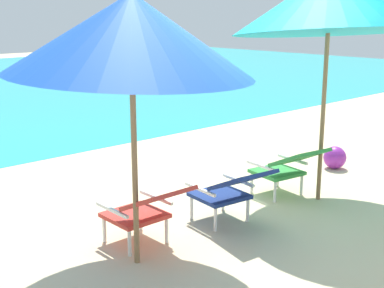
{
  "coord_description": "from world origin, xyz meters",
  "views": [
    {
      "loc": [
        -3.91,
        -3.89,
        2.19
      ],
      "look_at": [
        0.0,
        0.39,
        0.75
      ],
      "focal_mm": 49.95,
      "sensor_mm": 36.0,
      "label": 1
    }
  ],
  "objects_px": {
    "beach_umbrella_left": "(131,34)",
    "beach_ball": "(335,157)",
    "lounge_chair_left": "(146,208)",
    "lounge_chair_right": "(287,166)",
    "beach_umbrella_right": "(330,2)",
    "lounge_chair_center": "(230,189)"
  },
  "relations": [
    {
      "from": "beach_umbrella_left",
      "to": "beach_ball",
      "type": "distance_m",
      "value": 4.31
    },
    {
      "from": "lounge_chair_left",
      "to": "beach_umbrella_left",
      "type": "xyz_separation_m",
      "value": [
        -0.25,
        -0.18,
        1.61
      ]
    },
    {
      "from": "beach_ball",
      "to": "lounge_chair_right",
      "type": "bearing_deg",
      "value": -168.59
    },
    {
      "from": "beach_umbrella_left",
      "to": "beach_umbrella_right",
      "type": "bearing_deg",
      "value": -2.73
    },
    {
      "from": "lounge_chair_right",
      "to": "beach_ball",
      "type": "distance_m",
      "value": 1.55
    },
    {
      "from": "lounge_chair_left",
      "to": "lounge_chair_right",
      "type": "height_order",
      "value": "same"
    },
    {
      "from": "beach_umbrella_left",
      "to": "beach_umbrella_right",
      "type": "relative_size",
      "value": 1.0
    },
    {
      "from": "lounge_chair_center",
      "to": "beach_umbrella_right",
      "type": "distance_m",
      "value": 2.34
    },
    {
      "from": "lounge_chair_left",
      "to": "lounge_chair_right",
      "type": "relative_size",
      "value": 0.93
    },
    {
      "from": "lounge_chair_center",
      "to": "beach_ball",
      "type": "xyz_separation_m",
      "value": [
        2.63,
        0.43,
        -0.24
      ]
    },
    {
      "from": "lounge_chair_center",
      "to": "beach_umbrella_right",
      "type": "height_order",
      "value": "beach_umbrella_right"
    },
    {
      "from": "lounge_chair_left",
      "to": "beach_ball",
      "type": "relative_size",
      "value": 2.7
    },
    {
      "from": "lounge_chair_left",
      "to": "lounge_chair_center",
      "type": "xyz_separation_m",
      "value": [
        0.99,
        -0.15,
        0.0
      ]
    },
    {
      "from": "lounge_chair_center",
      "to": "beach_umbrella_left",
      "type": "height_order",
      "value": "beach_umbrella_left"
    },
    {
      "from": "lounge_chair_left",
      "to": "beach_ball",
      "type": "bearing_deg",
      "value": 4.49
    },
    {
      "from": "beach_umbrella_right",
      "to": "beach_ball",
      "type": "xyz_separation_m",
      "value": [
        1.26,
        0.59,
        -2.13
      ]
    },
    {
      "from": "beach_umbrella_left",
      "to": "beach_ball",
      "type": "relative_size",
      "value": 9.01
    },
    {
      "from": "beach_umbrella_left",
      "to": "beach_umbrella_right",
      "type": "distance_m",
      "value": 2.63
    },
    {
      "from": "beach_umbrella_right",
      "to": "beach_umbrella_left",
      "type": "bearing_deg",
      "value": 177.27
    },
    {
      "from": "lounge_chair_center",
      "to": "beach_umbrella_left",
      "type": "relative_size",
      "value": 0.32
    },
    {
      "from": "beach_umbrella_left",
      "to": "lounge_chair_left",
      "type": "bearing_deg",
      "value": 36.61
    },
    {
      "from": "lounge_chair_right",
      "to": "beach_ball",
      "type": "bearing_deg",
      "value": 11.41
    }
  ]
}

